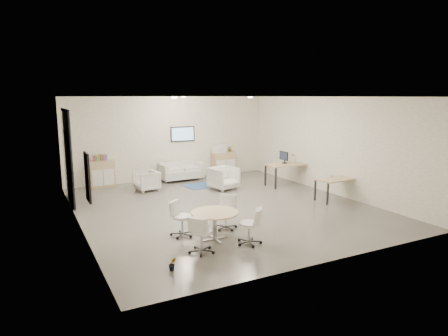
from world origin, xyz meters
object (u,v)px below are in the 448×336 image
armchair_right (224,177)px  sideboard_left (102,174)px  round_table (215,216)px  desk_front (337,181)px  sideboard_right (223,164)px  armchair_left (147,180)px  loveseat (181,172)px  desk_rear (287,166)px

armchair_right → sideboard_left: bearing=134.0°
round_table → desk_front: bearing=16.0°
sideboard_right → armchair_left: (-3.59, -1.22, -0.10)m
armchair_left → armchair_right: (2.45, -1.06, 0.06)m
loveseat → armchair_left: 1.99m
armchair_right → desk_rear: size_ratio=0.56×
desk_rear → round_table: 6.12m
sideboard_left → desk_front: 8.10m
sideboard_left → round_table: size_ratio=0.89×
sideboard_right → desk_rear: sideboard_right is taller
armchair_right → sideboard_right: bearing=49.1°
sideboard_left → desk_front: sideboard_left is taller
armchair_right → round_table: (-2.44, -4.33, 0.13)m
round_table → sideboard_right: bearing=61.6°
loveseat → armchair_right: 2.27m
sideboard_right → desk_rear: 3.03m
armchair_right → desk_front: size_ratio=0.62×
desk_rear → armchair_right: bearing=169.3°
armchair_right → round_table: armchair_right is taller
sideboard_right → armchair_right: sideboard_right is taller
sideboard_right → armchair_left: bearing=-161.1°
sideboard_left → desk_rear: size_ratio=0.62×
sideboard_left → armchair_right: 4.36m
loveseat → desk_front: loveseat is taller
armchair_left → armchair_right: 2.67m
loveseat → round_table: loveseat is taller
loveseat → desk_rear: bearing=-43.3°
sideboard_right → armchair_left: 3.79m
sideboard_right → round_table: bearing=-118.4°
sideboard_right → desk_rear: (1.19, -2.77, 0.24)m
armchair_right → desk_front: armchair_right is taller
armchair_left → armchair_right: bearing=59.3°
round_table → armchair_right: bearing=60.7°
sideboard_left → armchair_left: size_ratio=1.28×
armchair_right → armchair_left: bearing=142.3°
sideboard_left → armchair_right: bearing=-31.7°
sideboard_left → desk_rear: bearing=-24.8°
desk_front → sideboard_right: bearing=99.6°
sideboard_right → loveseat: sideboard_right is taller
armchair_left → sideboard_left: bearing=-141.7°
sideboard_left → round_table: 6.75m
armchair_left → desk_front: size_ratio=0.54×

